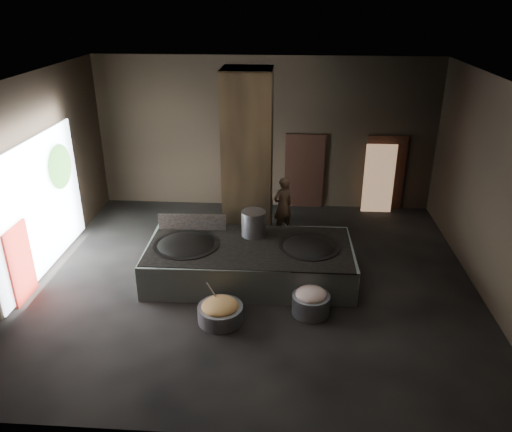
# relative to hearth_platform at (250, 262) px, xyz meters

# --- Properties ---
(floor) EXTENTS (10.00, 9.00, 0.10)m
(floor) POSITION_rel_hearth_platform_xyz_m (0.12, -0.08, -0.46)
(floor) COLOR black
(floor) RESTS_ON ground
(ceiling) EXTENTS (10.00, 9.00, 0.10)m
(ceiling) POSITION_rel_hearth_platform_xyz_m (0.12, -0.08, 4.14)
(ceiling) COLOR black
(ceiling) RESTS_ON back_wall
(back_wall) EXTENTS (10.00, 0.10, 4.50)m
(back_wall) POSITION_rel_hearth_platform_xyz_m (0.12, 4.47, 1.84)
(back_wall) COLOR black
(back_wall) RESTS_ON ground
(front_wall) EXTENTS (10.00, 0.10, 4.50)m
(front_wall) POSITION_rel_hearth_platform_xyz_m (0.12, -4.63, 1.84)
(front_wall) COLOR black
(front_wall) RESTS_ON ground
(left_wall) EXTENTS (0.10, 9.00, 4.50)m
(left_wall) POSITION_rel_hearth_platform_xyz_m (-4.93, -0.08, 1.84)
(left_wall) COLOR black
(left_wall) RESTS_ON ground
(right_wall) EXTENTS (0.10, 9.00, 4.50)m
(right_wall) POSITION_rel_hearth_platform_xyz_m (5.17, -0.08, 1.84)
(right_wall) COLOR black
(right_wall) RESTS_ON ground
(pillar) EXTENTS (1.20, 1.20, 4.50)m
(pillar) POSITION_rel_hearth_platform_xyz_m (-0.18, 1.82, 1.84)
(pillar) COLOR black
(pillar) RESTS_ON ground
(hearth_platform) EXTENTS (4.73, 2.34, 0.81)m
(hearth_platform) POSITION_rel_hearth_platform_xyz_m (0.00, 0.00, 0.00)
(hearth_platform) COLOR #9FB1A3
(hearth_platform) RESTS_ON ground
(platform_cap) EXTENTS (4.58, 2.20, 0.03)m
(platform_cap) POSITION_rel_hearth_platform_xyz_m (0.00, 0.00, 0.41)
(platform_cap) COLOR black
(platform_cap) RESTS_ON hearth_platform
(wok_left) EXTENTS (1.48, 1.48, 0.41)m
(wok_left) POSITION_rel_hearth_platform_xyz_m (-1.45, -0.05, 0.34)
(wok_left) COLOR black
(wok_left) RESTS_ON hearth_platform
(wok_left_rim) EXTENTS (1.51, 1.51, 0.05)m
(wok_left_rim) POSITION_rel_hearth_platform_xyz_m (-1.45, -0.05, 0.41)
(wok_left_rim) COLOR black
(wok_left_rim) RESTS_ON hearth_platform
(wok_right) EXTENTS (1.37, 1.37, 0.39)m
(wok_right) POSITION_rel_hearth_platform_xyz_m (1.35, 0.05, 0.34)
(wok_right) COLOR black
(wok_right) RESTS_ON hearth_platform
(wok_right_rim) EXTENTS (1.40, 1.40, 0.05)m
(wok_right_rim) POSITION_rel_hearth_platform_xyz_m (1.35, 0.05, 0.41)
(wok_right_rim) COLOR black
(wok_right_rim) RESTS_ON hearth_platform
(stock_pot) EXTENTS (0.57, 0.57, 0.61)m
(stock_pot) POSITION_rel_hearth_platform_xyz_m (0.05, 0.55, 0.72)
(stock_pot) COLOR #9B9DA2
(stock_pot) RESTS_ON hearth_platform
(splash_guard) EXTENTS (1.63, 0.10, 0.41)m
(splash_guard) POSITION_rel_hearth_platform_xyz_m (-1.45, 0.75, 0.62)
(splash_guard) COLOR black
(splash_guard) RESTS_ON hearth_platform
(cook) EXTENTS (0.71, 0.66, 1.63)m
(cook) POSITION_rel_hearth_platform_xyz_m (0.71, 2.38, 0.41)
(cook) COLOR brown
(cook) RESTS_ON ground
(veg_basin) EXTENTS (1.07, 1.07, 0.34)m
(veg_basin) POSITION_rel_hearth_platform_xyz_m (-0.45, -1.73, -0.24)
(veg_basin) COLOR gray
(veg_basin) RESTS_ON ground
(veg_fill) EXTENTS (0.75, 0.75, 0.23)m
(veg_fill) POSITION_rel_hearth_platform_xyz_m (-0.45, -1.73, -0.06)
(veg_fill) COLOR #B2B457
(veg_fill) RESTS_ON veg_basin
(ladle) EXTENTS (0.24, 0.31, 0.65)m
(ladle) POSITION_rel_hearth_platform_xyz_m (-0.60, -1.58, 0.14)
(ladle) COLOR #9B9DA2
(ladle) RESTS_ON veg_basin
(meat_basin) EXTENTS (0.99, 0.99, 0.43)m
(meat_basin) POSITION_rel_hearth_platform_xyz_m (1.37, -1.33, -0.19)
(meat_basin) COLOR gray
(meat_basin) RESTS_ON ground
(meat_fill) EXTENTS (0.65, 0.65, 0.25)m
(meat_fill) POSITION_rel_hearth_platform_xyz_m (1.37, -1.33, 0.04)
(meat_fill) COLOR tan
(meat_fill) RESTS_ON meat_basin
(doorway_near) EXTENTS (1.18, 0.08, 2.38)m
(doorway_near) POSITION_rel_hearth_platform_xyz_m (1.32, 4.37, 0.69)
(doorway_near) COLOR black
(doorway_near) RESTS_ON ground
(doorway_near_glow) EXTENTS (0.79, 0.04, 1.87)m
(doorway_near_glow) POSITION_rel_hearth_platform_xyz_m (1.59, 4.57, 0.64)
(doorway_near_glow) COLOR #8C6647
(doorway_near_glow) RESTS_ON ground
(doorway_far) EXTENTS (1.18, 0.08, 2.38)m
(doorway_far) POSITION_rel_hearth_platform_xyz_m (3.72, 4.37, 0.69)
(doorway_far) COLOR black
(doorway_far) RESTS_ON ground
(doorway_far_glow) EXTENTS (0.89, 0.04, 2.11)m
(doorway_far_glow) POSITION_rel_hearth_platform_xyz_m (3.51, 4.09, 0.64)
(doorway_far_glow) COLOR #8C6647
(doorway_far_glow) RESTS_ON ground
(left_opening) EXTENTS (0.04, 4.20, 3.10)m
(left_opening) POSITION_rel_hearth_platform_xyz_m (-4.83, 0.12, 1.19)
(left_opening) COLOR white
(left_opening) RESTS_ON ground
(pavilion_sliver) EXTENTS (0.05, 0.90, 1.70)m
(pavilion_sliver) POSITION_rel_hearth_platform_xyz_m (-4.76, -1.18, 0.44)
(pavilion_sliver) COLOR maroon
(pavilion_sliver) RESTS_ON ground
(tree_silhouette) EXTENTS (0.28, 1.10, 1.10)m
(tree_silhouette) POSITION_rel_hearth_platform_xyz_m (-4.73, 1.22, 1.79)
(tree_silhouette) COLOR #194714
(tree_silhouette) RESTS_ON left_opening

